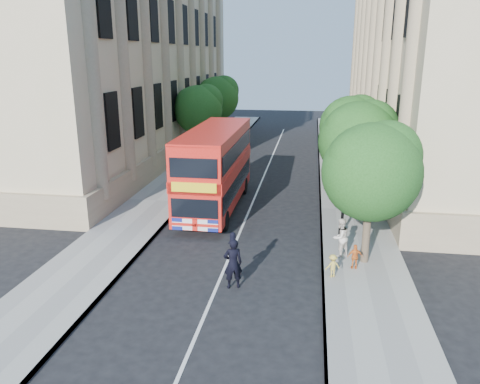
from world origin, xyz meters
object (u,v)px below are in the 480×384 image
at_px(lamp_post, 344,188).
at_px(box_van, 211,172).
at_px(double_decker_bus, 216,166).
at_px(woman_pedestrian, 340,237).
at_px(police_constable, 233,263).

bearing_deg(lamp_post, box_van, 141.43).
xyz_separation_m(double_decker_bus, woman_pedestrian, (6.73, -5.98, -1.53)).
relative_size(double_decker_bus, woman_pedestrian, 5.74).
height_order(double_decker_bus, police_constable, double_decker_bus).
bearing_deg(woman_pedestrian, box_van, -92.74).
distance_m(lamp_post, police_constable, 7.52).
bearing_deg(woman_pedestrian, police_constable, -4.65).
bearing_deg(double_decker_bus, lamp_post, -26.00).
xyz_separation_m(lamp_post, double_decker_bus, (-6.96, 3.41, 0.00)).
relative_size(lamp_post, woman_pedestrian, 3.01).
distance_m(double_decker_bus, woman_pedestrian, 9.13).
bearing_deg(box_van, lamp_post, -42.47).
xyz_separation_m(double_decker_bus, box_van, (-0.93, 2.88, -1.06)).
bearing_deg(lamp_post, woman_pedestrian, -94.97).
height_order(lamp_post, police_constable, lamp_post).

